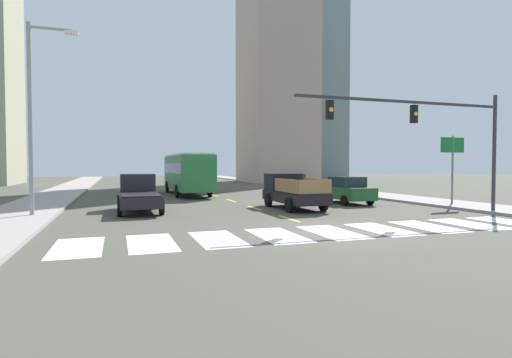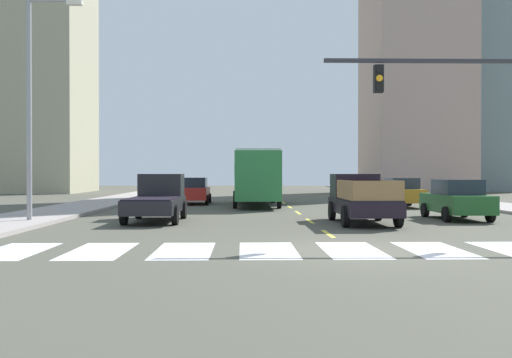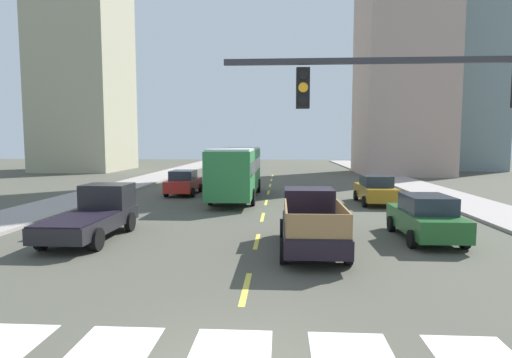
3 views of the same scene
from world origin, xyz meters
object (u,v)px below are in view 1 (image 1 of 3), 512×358
Objects in this scene: sedan_near_right at (346,190)px; streetlight_left at (34,111)px; pickup_stakebed at (291,192)px; direction_sign_green at (452,155)px; city_bus at (187,171)px; traffic_signal_gantry at (436,127)px; pickup_dark at (139,194)px; sedan_near_left at (291,184)px; sedan_mid at (136,184)px.

sedan_near_right is 17.99m from streetlight_left.
pickup_stakebed reaches higher than sedan_near_right.
city_bus is at bearing 132.96° from direction_sign_green.
direction_sign_green is 22.71m from streetlight_left.
traffic_signal_gantry is at bearing -64.73° from city_bus.
pickup_dark is 1.24× the size of direction_sign_green.
pickup_stakebed is 0.46× the size of traffic_signal_gantry.
streetlight_left is (-4.68, -1.32, 4.05)m from pickup_dark.
traffic_signal_gantry is (9.02, -17.95, 2.33)m from city_bus.
traffic_signal_gantry reaches higher than city_bus.
direction_sign_green is (4.44, 3.49, -1.25)m from traffic_signal_gantry.
sedan_near_left is at bearing 90.88° from sedan_near_right.
city_bus is at bearing 167.39° from sedan_near_left.
pickup_dark is 12.76m from sedan_near_right.
direction_sign_green is at bearing -12.69° from pickup_dark.
city_bus reaches higher than pickup_dark.
sedan_mid is 0.49× the size of streetlight_left.
city_bus is 8.80m from sedan_near_left.
city_bus is 2.45× the size of sedan_near_right.
pickup_stakebed is 1.24× the size of direction_sign_green.
streetlight_left is (-13.00, -0.13, 4.03)m from pickup_stakebed.
direction_sign_green reaches higher than sedan_mid.
traffic_signal_gantry is at bearing -88.96° from sedan_near_left.
sedan_near_left is (8.54, -1.81, -1.09)m from city_bus.
streetlight_left is at bearing -149.32° from sedan_near_left.
sedan_mid is 15.76m from streetlight_left.
sedan_near_left is at bearing 33.61° from pickup_dark.
sedan_near_right is (8.36, -10.94, -1.09)m from city_bus.
pickup_dark is 0.58× the size of streetlight_left.
sedan_mid is at bearing 119.13° from pickup_stakebed.
sedan_mid is 23.86m from traffic_signal_gantry.
sedan_mid is (-3.96, 1.79, -1.09)m from city_bus.
streetlight_left is (-18.10, 5.41, 0.69)m from traffic_signal_gantry.
streetlight_left is at bearing -107.18° from sedan_mid.
sedan_near_right is 1.05× the size of direction_sign_green.
streetlight_left reaches higher than sedan_near_right.
sedan_near_right is 7.82m from traffic_signal_gantry.
city_bus is at bearing 66.17° from pickup_dark.
sedan_mid is at bearing 123.33° from traffic_signal_gantry.
traffic_signal_gantry is (0.48, -16.14, 3.42)m from sedan_near_left.
streetlight_left is (-17.44, -1.59, 4.11)m from sedan_near_right.
streetlight_left is (-17.62, -10.73, 4.11)m from sedan_near_left.
direction_sign_green is (9.54, -2.05, 2.10)m from pickup_stakebed.
city_bus is 20.22m from traffic_signal_gantry.
sedan_near_left is 13.74m from direction_sign_green.
sedan_mid is 0.39× the size of traffic_signal_gantry.
sedan_near_left is 1.05× the size of direction_sign_green.
pickup_stakebed is 1.18× the size of sedan_near_right.
city_bus is at bearing 129.38° from sedan_near_right.
city_bus is 1.20× the size of streetlight_left.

